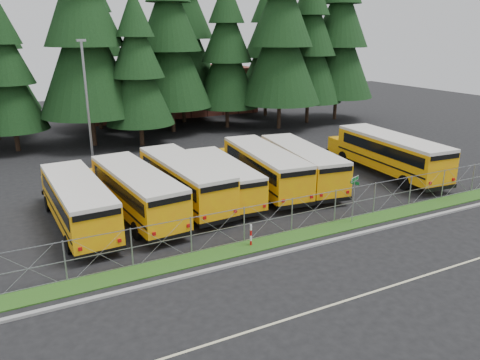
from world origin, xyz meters
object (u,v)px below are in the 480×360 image
object	(u,v)px
bus_6	(299,166)
bus_east	(388,155)
bus_2	(135,193)
bus_5	(263,169)
bus_1	(77,204)
bus_3	(182,181)
light_standard	(87,99)
street_sign	(354,190)
striped_bollard	(251,235)
bus_4	(221,180)

from	to	relation	value
bus_6	bus_east	world-z (taller)	bus_east
bus_2	bus_east	distance (m)	19.73
bus_5	bus_east	bearing A→B (deg)	-1.87
bus_1	bus_east	bearing A→B (deg)	-3.29
bus_2	bus_3	xyz separation A→B (m)	(3.31, 0.78, 0.01)
bus_east	light_standard	world-z (taller)	light_standard
bus_5	street_sign	bearing A→B (deg)	-72.04
bus_3	striped_bollard	world-z (taller)	bus_3
bus_2	street_sign	size ratio (longest dim) A/B	4.01
bus_east	street_sign	distance (m)	10.76
bus_2	striped_bollard	world-z (taller)	bus_2
bus_3	bus_6	world-z (taller)	bus_3
bus_4	striped_bollard	distance (m)	7.57
bus_2	bus_4	distance (m)	5.93
street_sign	bus_6	bearing A→B (deg)	81.00
bus_1	bus_2	distance (m)	3.38
bus_4	bus_east	world-z (taller)	bus_east
bus_6	light_standard	size ratio (longest dim) A/B	1.09
bus_2	bus_5	xyz separation A→B (m)	(9.35, 0.91, 0.01)
bus_east	street_sign	bearing A→B (deg)	-139.97
bus_3	bus_6	size ratio (longest dim) A/B	1.02
bus_3	bus_1	bearing A→B (deg)	-174.71
bus_2	striped_bollard	distance (m)	8.11
bus_6	bus_east	distance (m)	7.60
striped_bollard	light_standard	world-z (taller)	light_standard
bus_5	bus_4	bearing A→B (deg)	-167.18
street_sign	light_standard	world-z (taller)	light_standard
bus_4	street_sign	xyz separation A→B (m)	(5.11, -7.26, 0.72)
bus_3	bus_east	xyz separation A→B (m)	(16.42, -1.25, 0.09)
bus_2	striped_bollard	bearing A→B (deg)	-63.80
bus_east	light_standard	bearing A→B (deg)	150.53
bus_5	light_standard	distance (m)	15.72
bus_1	light_standard	world-z (taller)	light_standard
bus_5	bus_6	xyz separation A→B (m)	(2.84, -0.36, -0.03)
bus_5	striped_bollard	bearing A→B (deg)	-117.78
bus_2	bus_4	bearing A→B (deg)	-0.72
bus_2	bus_5	world-z (taller)	bus_5
bus_east	light_standard	xyz separation A→B (m)	(-19.93, 13.18, 3.92)
bus_3	bus_4	size ratio (longest dim) A/B	1.13
bus_3	bus_5	world-z (taller)	bus_5
bus_4	light_standard	xyz separation A→B (m)	(-6.12, 12.24, 4.19)
bus_1	bus_east	world-z (taller)	bus_east
bus_1	striped_bollard	distance (m)	10.13
bus_east	bus_3	bearing A→B (deg)	179.67
bus_3	striped_bollard	xyz separation A→B (m)	(0.91, -7.65, -0.88)
bus_1	street_sign	size ratio (longest dim) A/B	3.89
street_sign	bus_5	bearing A→B (deg)	102.30
striped_bollard	light_standard	distance (m)	20.67
light_standard	street_sign	bearing A→B (deg)	-60.06
striped_bollard	bus_3	bearing A→B (deg)	96.76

